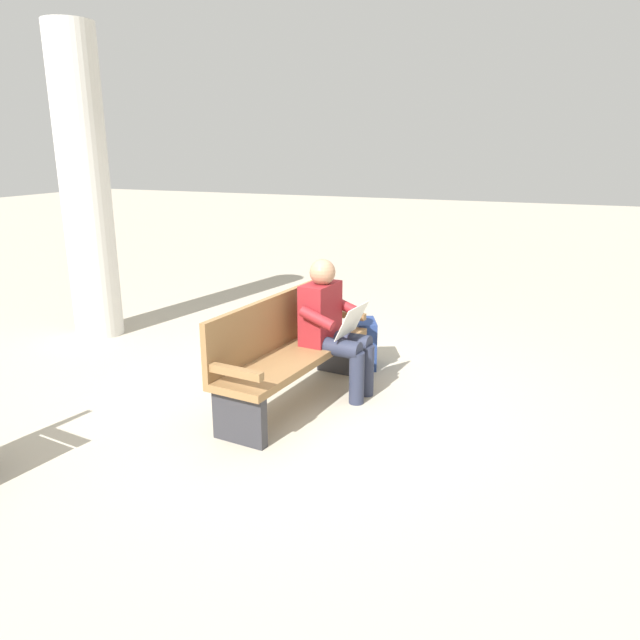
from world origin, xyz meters
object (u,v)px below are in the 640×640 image
support_pillar (85,188)px  person_seated (332,324)px  bench_near (288,350)px  backpack (365,344)px

support_pillar → person_seated: bearing=79.3°
person_seated → support_pillar: size_ratio=0.36×
bench_near → backpack: bench_near is taller
backpack → support_pillar: size_ratio=0.14×
bench_near → person_seated: size_ratio=1.56×
bench_near → person_seated: 0.45m
bench_near → support_pillar: size_ratio=0.56×
backpack → support_pillar: 3.47m
bench_near → backpack: (-1.05, 0.32, -0.23)m
bench_near → person_seated: bearing=145.5°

